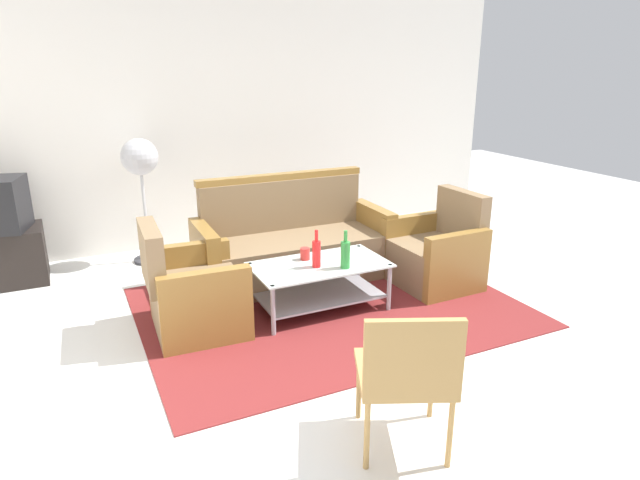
% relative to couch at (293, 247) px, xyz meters
% --- Properties ---
extents(ground_plane, '(14.00, 14.00, 0.00)m').
position_rel_couch_xyz_m(ground_plane, '(0.08, -1.51, -0.32)').
color(ground_plane, white).
extents(wall_back, '(6.52, 0.12, 2.80)m').
position_rel_couch_xyz_m(wall_back, '(0.08, 1.55, 1.08)').
color(wall_back, silver).
rests_on(wall_back, ground).
extents(rug, '(3.05, 2.28, 0.01)m').
position_rel_couch_xyz_m(rug, '(0.02, -0.74, -0.31)').
color(rug, maroon).
rests_on(rug, ground).
extents(couch, '(1.81, 0.77, 0.96)m').
position_rel_couch_xyz_m(couch, '(0.00, 0.00, 0.00)').
color(couch, '#7F6647').
rests_on(couch, rug).
extents(armchair_left, '(0.73, 0.79, 0.85)m').
position_rel_couch_xyz_m(armchair_left, '(-1.09, -0.64, -0.03)').
color(armchair_left, '#7F6647').
rests_on(armchair_left, rug).
extents(armchair_right, '(0.72, 0.78, 0.85)m').
position_rel_couch_xyz_m(armchair_right, '(1.14, -0.69, -0.03)').
color(armchair_right, '#7F6647').
rests_on(armchair_right, rug).
extents(coffee_table, '(1.10, 0.60, 0.40)m').
position_rel_couch_xyz_m(coffee_table, '(-0.07, -0.75, -0.04)').
color(coffee_table, silver).
rests_on(coffee_table, rug).
extents(bottle_green, '(0.08, 0.08, 0.31)m').
position_rel_couch_xyz_m(bottle_green, '(0.07, -0.91, 0.21)').
color(bottle_green, '#2D8C38').
rests_on(bottle_green, coffee_table).
extents(bottle_red, '(0.07, 0.07, 0.31)m').
position_rel_couch_xyz_m(bottle_red, '(-0.12, -0.79, 0.21)').
color(bottle_red, red).
rests_on(bottle_red, coffee_table).
extents(cup, '(0.08, 0.08, 0.10)m').
position_rel_couch_xyz_m(cup, '(-0.14, -0.60, 0.14)').
color(cup, red).
rests_on(cup, coffee_table).
extents(pedestal_fan, '(0.36, 0.36, 1.27)m').
position_rel_couch_xyz_m(pedestal_fan, '(-1.16, 1.09, 0.70)').
color(pedestal_fan, '#2D2D33').
rests_on(pedestal_fan, ground).
extents(wicker_chair, '(0.63, 0.63, 0.84)m').
position_rel_couch_xyz_m(wicker_chair, '(-0.42, -2.52, 0.18)').
color(wicker_chair, '#AD844C').
rests_on(wicker_chair, ground).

